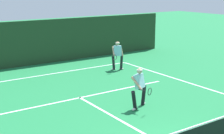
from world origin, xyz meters
name	(u,v)px	position (x,y,z in m)	size (l,w,h in m)	color
court_line_baseline_far	(41,76)	(0.00, 10.63, 0.00)	(10.96, 0.10, 0.01)	white
court_line_service	(80,98)	(0.00, 6.31, 0.00)	(8.94, 0.10, 0.01)	white
court_line_centre	(123,122)	(0.00, 3.20, 0.00)	(0.10, 6.40, 0.01)	white
player_near	(139,86)	(1.35, 4.00, 0.86)	(1.03, 0.98, 1.58)	black
player_far	(117,54)	(4.10, 9.40, 0.88)	(0.99, 0.83, 1.61)	black
back_fence_windscreen	(22,44)	(0.00, 13.19, 1.33)	(20.35, 0.12, 2.66)	#203A21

